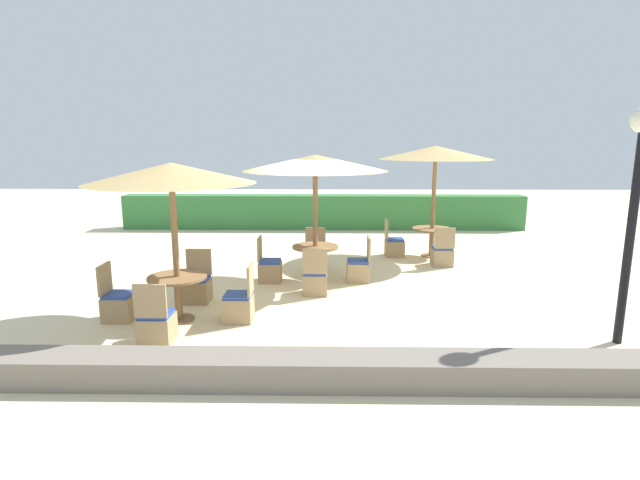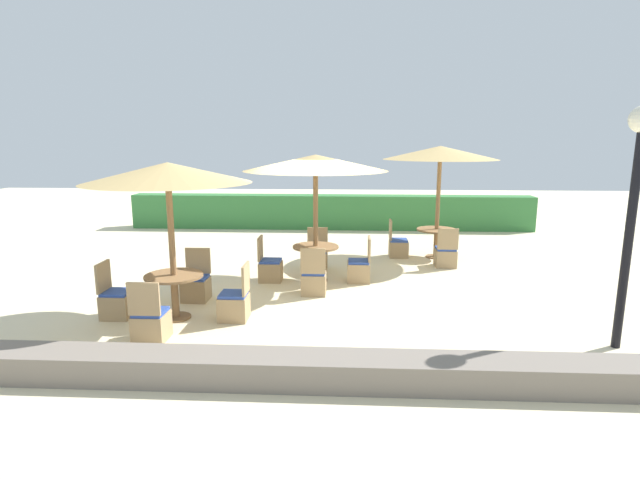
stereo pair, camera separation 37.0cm
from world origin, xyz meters
TOP-DOWN VIEW (x-y plane):
  - ground_plane at (0.00, 0.00)m, footprint 40.00×40.00m
  - hedge_row at (0.00, 6.99)m, footprint 13.00×0.70m
  - stone_border at (0.00, -3.69)m, footprint 10.00×0.56m
  - lamp_post at (4.35, -2.36)m, footprint 0.36×0.36m
  - parasol_back_right at (2.75, 3.04)m, footprint 2.75×2.75m
  - round_table_back_right at (2.75, 3.04)m, footprint 0.98×0.98m
  - patio_chair_back_right_south at (2.81, 2.09)m, footprint 0.46×0.46m
  - patio_chair_back_right_west at (1.81, 3.04)m, footprint 0.46×0.46m
  - parasol_center at (-0.10, 0.78)m, footprint 2.90×2.90m
  - round_table_center at (-0.10, 0.78)m, footprint 0.95×0.95m
  - patio_chair_center_west at (-1.05, 0.73)m, footprint 0.46×0.46m
  - patio_chair_center_east at (0.80, 0.78)m, footprint 0.46×0.46m
  - patio_chair_center_north at (-0.12, 1.70)m, footprint 0.46×0.46m
  - patio_chair_center_south at (-0.08, -0.13)m, footprint 0.46×0.46m
  - parasol_front_left at (-2.25, -1.55)m, footprint 2.61×2.61m
  - round_table_front_left at (-2.25, -1.55)m, footprint 0.94×0.94m
  - patio_chair_front_left_east at (-1.27, -1.55)m, footprint 0.46×0.46m
  - patio_chair_front_left_south at (-2.30, -2.48)m, footprint 0.46×0.46m
  - patio_chair_front_left_west at (-3.24, -1.55)m, footprint 0.46×0.46m
  - patio_chair_front_left_north at (-2.20, -0.59)m, footprint 0.46×0.46m

SIDE VIEW (x-z plane):
  - ground_plane at x=0.00m, z-range 0.00..0.00m
  - stone_border at x=0.00m, z-range 0.00..0.36m
  - patio_chair_back_right_south at x=2.81m, z-range -0.20..0.73m
  - patio_chair_back_right_west at x=1.81m, z-range -0.20..0.73m
  - patio_chair_center_west at x=-1.05m, z-range -0.20..0.73m
  - patio_chair_center_east at x=0.80m, z-range -0.20..0.73m
  - patio_chair_center_north at x=-0.12m, z-range -0.20..0.73m
  - patio_chair_center_south at x=-0.08m, z-range -0.20..0.73m
  - patio_chair_front_left_east at x=-1.27m, z-range -0.20..0.73m
  - patio_chair_front_left_south at x=-2.30m, z-range -0.20..0.73m
  - patio_chair_front_left_west at x=-3.24m, z-range -0.20..0.73m
  - patio_chair_front_left_north at x=-2.20m, z-range -0.20..0.73m
  - round_table_back_right at x=2.75m, z-range 0.19..0.90m
  - hedge_row at x=0.00m, z-range 0.00..1.10m
  - round_table_front_left at x=-2.25m, z-range 0.18..0.92m
  - round_table_center at x=-0.10m, z-range 0.19..0.93m
  - lamp_post at x=4.35m, z-range 0.69..4.01m
  - parasol_front_left at x=-2.25m, z-range 1.10..3.63m
  - parasol_center at x=-0.10m, z-range 1.12..3.71m
  - parasol_back_right at x=2.75m, z-range 1.19..3.92m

